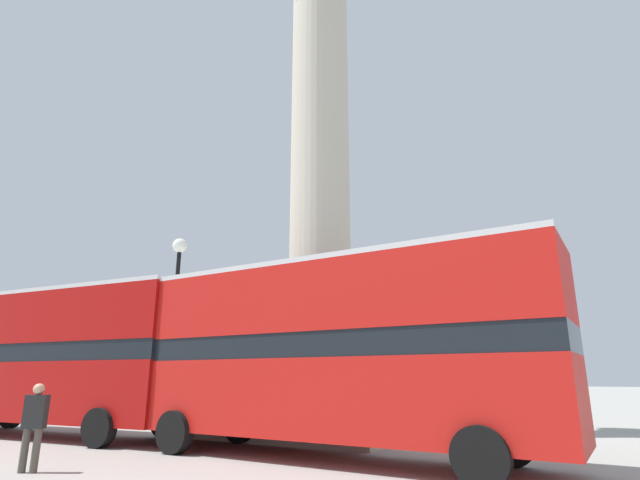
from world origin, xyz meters
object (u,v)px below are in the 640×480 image
bus_b (329,348)px  bus_a (57,355)px  monument_column (320,232)px  street_lamp (175,308)px  pedestrian_near_lamp (34,422)px

bus_b → bus_a: bearing=-176.1°
monument_column → bus_b: 6.86m
bus_a → street_lamp: 4.00m
bus_b → street_lamp: size_ratio=1.65×
bus_b → pedestrian_near_lamp: (-4.39, -4.16, -1.51)m
bus_b → pedestrian_near_lamp: 6.23m
street_lamp → pedestrian_near_lamp: bearing=-68.6°
bus_a → bus_b: (9.86, 0.22, -0.03)m
bus_b → pedestrian_near_lamp: bearing=-133.9°
street_lamp → pedestrian_near_lamp: size_ratio=3.86×
bus_a → bus_b: size_ratio=0.99×
pedestrian_near_lamp → monument_column: bearing=-125.7°
monument_column → pedestrian_near_lamp: (-1.64, -8.67, -5.88)m
bus_a → pedestrian_near_lamp: bearing=-40.0°
bus_b → pedestrian_near_lamp: bus_b is taller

